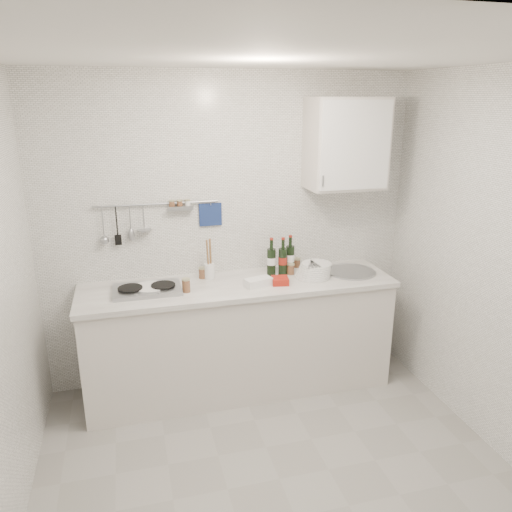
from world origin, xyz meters
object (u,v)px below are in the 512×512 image
(plate_stack_sink, at_px, (314,270))
(utensil_crock, at_px, (210,269))
(wine_bottles, at_px, (282,256))
(plate_stack_hob, at_px, (150,288))
(wall_cabinet, at_px, (346,144))

(plate_stack_sink, distance_m, utensil_crock, 0.84)
(plate_stack_sink, relative_size, utensil_crock, 0.91)
(wine_bottles, bearing_deg, plate_stack_hob, -174.25)
(wall_cabinet, relative_size, plate_stack_sink, 2.30)
(wine_bottles, distance_m, utensil_crock, 0.59)
(utensil_crock, bearing_deg, plate_stack_sink, -11.19)
(plate_stack_hob, distance_m, wine_bottles, 1.08)
(plate_stack_hob, height_order, plate_stack_sink, plate_stack_sink)
(plate_stack_hob, relative_size, plate_stack_sink, 0.83)
(plate_stack_hob, bearing_deg, utensil_crock, 16.85)
(plate_stack_hob, bearing_deg, wine_bottles, 5.75)
(plate_stack_sink, xyz_separation_m, utensil_crock, (-0.82, 0.16, 0.03))
(wall_cabinet, height_order, wine_bottles, wall_cabinet)
(plate_stack_hob, xyz_separation_m, plate_stack_sink, (1.30, -0.02, 0.03))
(plate_stack_sink, bearing_deg, wall_cabinet, 24.79)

